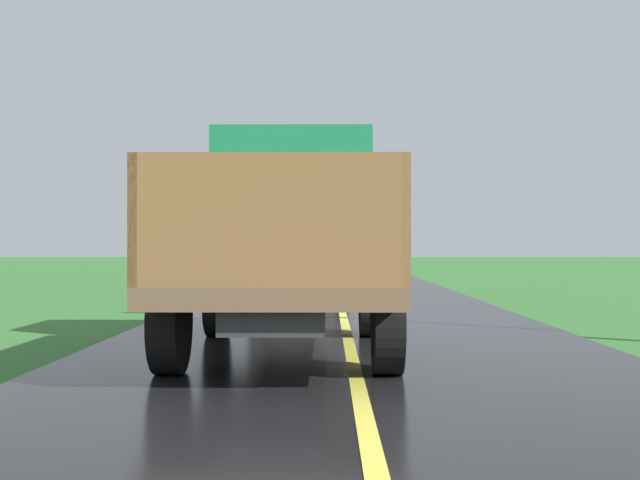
{
  "coord_description": "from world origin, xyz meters",
  "views": [
    {
      "loc": [
        -0.26,
        -0.8,
        1.32
      ],
      "look_at": [
        -0.37,
        10.38,
        1.4
      ],
      "focal_mm": 46.53,
      "sensor_mm": 36.0,
      "label": 1
    }
  ],
  "objects": [
    {
      "name": "banana_truck_near",
      "position": [
        -0.74,
        9.66,
        1.47
      ],
      "size": [
        2.38,
        5.82,
        2.8
      ],
      "color": "#2D2D30",
      "rests_on": "road_surface"
    },
    {
      "name": "banana_truck_far",
      "position": [
        -0.98,
        22.09,
        1.48
      ],
      "size": [
        2.38,
        5.81,
        2.8
      ],
      "color": "#2D2D30",
      "rests_on": "road_surface"
    }
  ]
}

